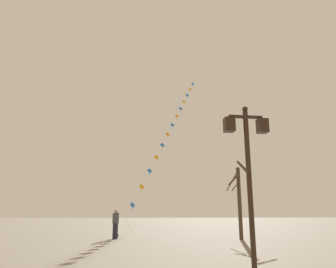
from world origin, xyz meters
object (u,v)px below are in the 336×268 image
(kite_train, at_px, (171,129))
(bare_tree, at_px, (239,198))
(twin_lantern_lamp_post, at_px, (248,153))
(kite_flyer, at_px, (116,223))

(kite_train, xyz_separation_m, bare_tree, (2.25, -13.01, -7.55))
(kite_train, height_order, bare_tree, kite_train)
(twin_lantern_lamp_post, height_order, kite_train, kite_train)
(kite_train, bearing_deg, kite_flyer, -113.08)
(twin_lantern_lamp_post, xyz_separation_m, kite_train, (1.11, 23.09, 6.77))
(twin_lantern_lamp_post, xyz_separation_m, bare_tree, (3.35, 10.09, -0.77))
(kite_flyer, bearing_deg, bare_tree, -78.24)
(twin_lantern_lamp_post, relative_size, kite_train, 0.23)
(twin_lantern_lamp_post, relative_size, bare_tree, 0.97)
(twin_lantern_lamp_post, distance_m, kite_train, 24.09)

